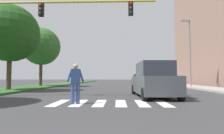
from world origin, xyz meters
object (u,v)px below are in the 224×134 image
(traffic_light_gantry, at_px, (41,22))
(suv_crossing, at_px, (153,81))
(sedan_midblock, at_px, (138,80))
(pedestrian_performer, at_px, (75,82))
(tree_far, at_px, (41,46))
(street_lamp_right, at_px, (189,47))
(tree_mid, at_px, (10,33))

(traffic_light_gantry, distance_m, suv_crossing, 7.39)
(suv_crossing, height_order, sedan_midblock, suv_crossing)
(pedestrian_performer, bearing_deg, sedan_midblock, 77.48)
(tree_far, bearing_deg, suv_crossing, -44.03)
(traffic_light_gantry, bearing_deg, street_lamp_right, 39.09)
(street_lamp_right, xyz_separation_m, pedestrian_performer, (-9.81, -12.94, -3.66))
(tree_mid, relative_size, sedan_midblock, 1.64)
(street_lamp_right, bearing_deg, tree_far, 177.46)
(tree_mid, bearing_deg, sedan_midblock, 54.10)
(traffic_light_gantry, height_order, street_lamp_right, street_lamp_right)
(tree_far, bearing_deg, tree_mid, -86.99)
(tree_mid, distance_m, pedestrian_performer, 10.49)
(tree_mid, bearing_deg, pedestrian_performer, -44.15)
(street_lamp_right, distance_m, suv_crossing, 12.27)
(suv_crossing, bearing_deg, tree_far, 135.97)
(pedestrian_performer, distance_m, sedan_midblock, 24.38)
(traffic_light_gantry, bearing_deg, tree_far, 113.10)
(tree_far, height_order, suv_crossing, tree_far)
(traffic_light_gantry, xyz_separation_m, street_lamp_right, (12.52, 10.17, 0.20))
(tree_mid, relative_size, suv_crossing, 1.47)
(pedestrian_performer, bearing_deg, suv_crossing, 37.09)
(tree_mid, xyz_separation_m, suv_crossing, (10.83, -3.93, -3.79))
(pedestrian_performer, relative_size, sedan_midblock, 0.40)
(traffic_light_gantry, distance_m, street_lamp_right, 16.14)
(suv_crossing, bearing_deg, tree_mid, 160.07)
(pedestrian_performer, height_order, sedan_midblock, pedestrian_performer)
(traffic_light_gantry, distance_m, pedestrian_performer, 5.19)
(tree_far, height_order, traffic_light_gantry, tree_far)
(street_lamp_right, relative_size, suv_crossing, 1.60)
(tree_far, bearing_deg, sedan_midblock, 38.58)
(traffic_light_gantry, relative_size, sedan_midblock, 2.30)
(sedan_midblock, bearing_deg, tree_far, -141.42)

